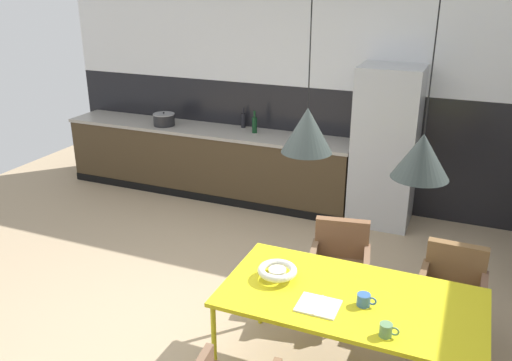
# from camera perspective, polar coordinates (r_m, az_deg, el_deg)

# --- Properties ---
(ground_plane) EXTENTS (9.00, 9.00, 0.00)m
(ground_plane) POSITION_cam_1_polar(r_m,az_deg,el_deg) (4.45, -6.27, -16.53)
(ground_plane) COLOR tan
(back_wall_splashback_dark) EXTENTS (6.92, 0.12, 1.46)m
(back_wall_splashback_dark) POSITION_cam_1_polar(r_m,az_deg,el_deg) (6.74, 6.42, 3.86)
(back_wall_splashback_dark) COLOR black
(back_wall_splashback_dark) RESTS_ON ground
(back_wall_panel_upper) EXTENTS (6.92, 0.12, 1.46)m
(back_wall_panel_upper) POSITION_cam_1_polar(r_m,az_deg,el_deg) (6.46, 6.96, 16.29)
(back_wall_panel_upper) COLOR silver
(back_wall_panel_upper) RESTS_ON back_wall_splashback_dark
(kitchen_counter) EXTENTS (3.90, 0.63, 0.89)m
(kitchen_counter) POSITION_cam_1_polar(r_m,az_deg,el_deg) (7.00, -5.39, 2.13)
(kitchen_counter) COLOR #3F311E
(kitchen_counter) RESTS_ON ground
(refrigerator_column) EXTENTS (0.69, 0.60, 1.82)m
(refrigerator_column) POSITION_cam_1_polar(r_m,az_deg,el_deg) (6.16, 13.78, 3.51)
(refrigerator_column) COLOR #ADAFB2
(refrigerator_column) RESTS_ON ground
(dining_table) EXTENTS (1.73, 0.91, 0.72)m
(dining_table) POSITION_cam_1_polar(r_m,az_deg,el_deg) (3.68, 10.18, -12.69)
(dining_table) COLOR gold
(dining_table) RESTS_ON ground
(armchair_by_stool) EXTENTS (0.56, 0.55, 0.79)m
(armchair_by_stool) POSITION_cam_1_polar(r_m,az_deg,el_deg) (4.56, 9.07, -8.06)
(armchair_by_stool) COLOR brown
(armchair_by_stool) RESTS_ON ground
(armchair_corner_seat) EXTENTS (0.50, 0.48, 0.77)m
(armchair_corner_seat) POSITION_cam_1_polar(r_m,az_deg,el_deg) (4.45, 20.47, -10.20)
(armchair_corner_seat) COLOR brown
(armchair_corner_seat) RESTS_ON ground
(fruit_bowl) EXTENTS (0.28, 0.28, 0.09)m
(fruit_bowl) POSITION_cam_1_polar(r_m,az_deg,el_deg) (3.76, 2.32, -9.74)
(fruit_bowl) COLOR silver
(fruit_bowl) RESTS_ON dining_table
(open_book) EXTENTS (0.27, 0.23, 0.02)m
(open_book) POSITION_cam_1_polar(r_m,az_deg,el_deg) (3.52, 6.72, -13.26)
(open_book) COLOR white
(open_book) RESTS_ON dining_table
(mug_tall_blue) EXTENTS (0.12, 0.08, 0.08)m
(mug_tall_blue) POSITION_cam_1_polar(r_m,az_deg,el_deg) (3.33, 13.89, -15.39)
(mug_tall_blue) COLOR #5B8456
(mug_tall_blue) RESTS_ON dining_table
(mug_short_terracotta) EXTENTS (0.13, 0.09, 0.08)m
(mug_short_terracotta) POSITION_cam_1_polar(r_m,az_deg,el_deg) (3.56, 11.58, -12.50)
(mug_short_terracotta) COLOR #335B93
(mug_short_terracotta) RESTS_ON dining_table
(cooking_pot) EXTENTS (0.28, 0.28, 0.18)m
(cooking_pot) POSITION_cam_1_polar(r_m,az_deg,el_deg) (7.07, -9.89, 6.50)
(cooking_pot) COLOR black
(cooking_pot) RESTS_ON kitchen_counter
(bottle_spice_small) EXTENTS (0.06, 0.06, 0.26)m
(bottle_spice_small) POSITION_cam_1_polar(r_m,az_deg,el_deg) (6.86, -1.38, 6.54)
(bottle_spice_small) COLOR black
(bottle_spice_small) RESTS_ON kitchen_counter
(bottle_oil_tall) EXTENTS (0.06, 0.06, 0.28)m
(bottle_oil_tall) POSITION_cam_1_polar(r_m,az_deg,el_deg) (6.62, -0.16, 6.07)
(bottle_oil_tall) COLOR #0F3319
(bottle_oil_tall) RESTS_ON kitchen_counter
(pendant_lamp_over_table_near) EXTENTS (0.32, 0.32, 1.17)m
(pendant_lamp_over_table_near) POSITION_cam_1_polar(r_m,az_deg,el_deg) (3.27, 5.55, 5.44)
(pendant_lamp_over_table_near) COLOR black
(pendant_lamp_over_table_far) EXTENTS (0.33, 0.33, 1.23)m
(pendant_lamp_over_table_far) POSITION_cam_1_polar(r_m,az_deg,el_deg) (3.13, 17.44, 2.55)
(pendant_lamp_over_table_far) COLOR black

